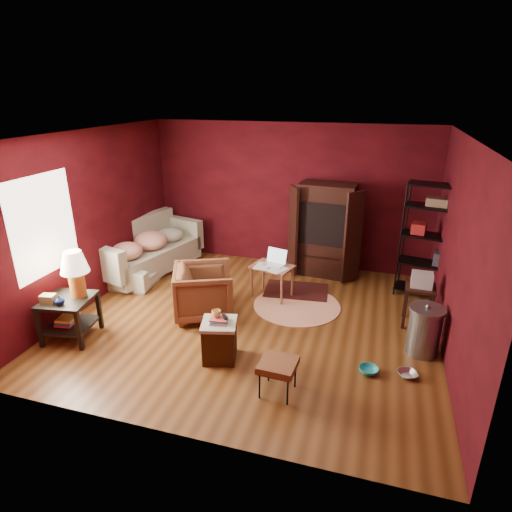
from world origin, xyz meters
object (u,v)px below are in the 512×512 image
(side_table, at_px, (72,287))
(wire_shelving, at_px, (433,237))
(hamper, at_px, (220,340))
(tv_armoire, at_px, (325,229))
(laptop_desk, at_px, (273,269))
(armchair, at_px, (204,289))
(sofa, at_px, (148,255))

(side_table, relative_size, wire_shelving, 0.66)
(hamper, relative_size, tv_armoire, 0.36)
(laptop_desk, bearing_deg, side_table, -124.42)
(side_table, bearing_deg, armchair, 35.59)
(laptop_desk, relative_size, tv_armoire, 0.47)
(laptop_desk, distance_m, wire_shelving, 2.71)
(armchair, xyz_separation_m, tv_armoire, (1.56, 2.17, 0.47))
(armchair, relative_size, hamper, 1.43)
(armchair, bearing_deg, sofa, 30.52)
(armchair, bearing_deg, laptop_desk, -66.11)
(side_table, bearing_deg, tv_armoire, 46.56)
(sofa, relative_size, hamper, 2.98)
(sofa, height_order, hamper, sofa)
(sofa, relative_size, tv_armoire, 1.06)
(laptop_desk, height_order, tv_armoire, tv_armoire)
(side_table, bearing_deg, laptop_desk, 40.42)
(side_table, xyz_separation_m, tv_armoire, (3.09, 3.26, 0.14))
(armchair, height_order, side_table, side_table)
(side_table, distance_m, tv_armoire, 4.49)
(armchair, xyz_separation_m, hamper, (0.66, -1.04, -0.16))
(sofa, bearing_deg, armchair, -129.92)
(hamper, relative_size, laptop_desk, 0.76)
(side_table, bearing_deg, hamper, 1.38)
(tv_armoire, xyz_separation_m, wire_shelving, (1.83, -0.45, 0.16))
(sofa, xyz_separation_m, hamper, (2.36, -2.27, -0.08))
(laptop_desk, xyz_separation_m, wire_shelving, (2.53, 0.77, 0.57))
(side_table, height_order, tv_armoire, tv_armoire)
(laptop_desk, bearing_deg, wire_shelving, 32.18)
(armchair, bearing_deg, wire_shelving, -86.77)
(armchair, height_order, tv_armoire, tv_armoire)
(tv_armoire, bearing_deg, laptop_desk, -115.07)
(sofa, height_order, side_table, side_table)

